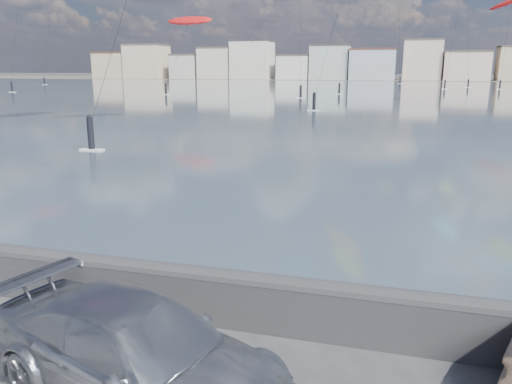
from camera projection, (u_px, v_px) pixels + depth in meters
bay_water at (378, 92)px, 92.26m from camera, size 500.00×177.00×0.00m
far_shore_strip at (390, 79)px, 193.59m from camera, size 500.00×60.00×0.00m
seawall at (185, 290)px, 9.19m from camera, size 400.00×0.36×1.08m
far_buildings at (394, 63)px, 178.71m from camera, size 240.79×13.26×14.60m
car_silver at (138, 352)px, 6.96m from camera, size 5.21×3.29×1.41m
kitesurfer_16 at (189, 21)px, 87.12m from camera, size 10.57×9.57×13.73m
kitesurfer_18 at (511, 2)px, 107.73m from camera, size 9.56×12.45×20.87m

